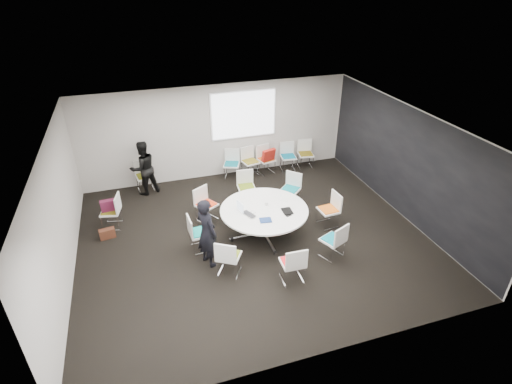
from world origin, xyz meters
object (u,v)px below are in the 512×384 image
object	(u,v)px
brown_bag	(107,234)
conference_table	(264,217)
chair_ring_d	(207,211)
cup	(266,204)
chair_ring_e	(200,239)
chair_back_c	(266,165)
chair_person_back	(145,181)
person_main	(207,233)
laptop	(251,214)
maroon_bag	(109,205)
chair_ring_a	(328,216)
chair_back_d	(288,162)
chair_back_e	(305,159)
chair_ring_b	(290,195)
person_back	(143,168)
chair_spare_left	(112,217)
chair_ring_h	(333,246)
chair_ring_f	(229,263)
chair_back_a	(232,169)
chair_back_b	(250,167)
chair_ring_c	(246,193)
chair_ring_g	(292,269)

from	to	relation	value
brown_bag	conference_table	bearing A→B (deg)	-15.91
chair_ring_d	cup	size ratio (longest dim) A/B	9.78
chair_ring_e	cup	distance (m)	1.76
chair_back_c	chair_person_back	world-z (taller)	same
conference_table	chair_ring_d	size ratio (longest dim) A/B	2.34
person_main	cup	world-z (taller)	person_main
cup	laptop	bearing A→B (deg)	-150.90
chair_back_c	maroon_bag	world-z (taller)	chair_back_c
chair_ring_d	chair_ring_e	distance (m)	1.20
chair_ring_a	chair_back_d	xyz separation A→B (m)	(0.21, 3.22, 0.00)
person_main	maroon_bag	xyz separation A→B (m)	(-1.99, 2.09, -0.18)
chair_back_e	maroon_bag	xyz separation A→B (m)	(-5.93, -1.66, 0.34)
chair_ring_b	person_back	distance (m)	4.13
chair_ring_e	chair_person_back	distance (m)	3.35
person_main	person_back	size ratio (longest dim) A/B	1.02
chair_spare_left	cup	world-z (taller)	chair_spare_left
chair_ring_h	person_back	world-z (taller)	person_back
chair_ring_f	chair_ring_d	bearing A→B (deg)	122.36
chair_back_a	chair_back_b	distance (m)	0.59
chair_ring_f	chair_back_c	world-z (taller)	same
chair_back_b	chair_back_c	xyz separation A→B (m)	(0.51, -0.00, 0.00)
chair_back_d	chair_back_e	distance (m)	0.60
chair_back_c	brown_bag	bearing A→B (deg)	10.67
person_back	laptop	world-z (taller)	person_back
laptop	brown_bag	world-z (taller)	laptop
chair_ring_e	chair_back_e	world-z (taller)	same
laptop	maroon_bag	bearing A→B (deg)	39.74
conference_table	chair_back_b	world-z (taller)	chair_back_b
chair_back_a	chair_back_d	distance (m)	1.84
chair_ring_c	chair_ring_h	distance (m)	3.08
person_back	cup	xyz separation A→B (m)	(2.64, -2.82, -0.01)
chair_ring_e	chair_back_a	xyz separation A→B (m)	(1.60, 3.21, 0.00)
chair_ring_d	conference_table	bearing A→B (deg)	106.68
chair_ring_a	chair_ring_f	bearing A→B (deg)	105.37
chair_ring_c	conference_table	bearing A→B (deg)	93.19
conference_table	chair_ring_e	world-z (taller)	chair_ring_e
chair_ring_h	chair_back_a	xyz separation A→B (m)	(-1.15, 4.37, 0.00)
chair_ring_h	maroon_bag	bearing A→B (deg)	126.30
chair_ring_g	chair_back_b	distance (m)	4.86
chair_back_c	laptop	xyz separation A→B (m)	(-1.49, -3.25, 0.47)
chair_ring_a	chair_ring_g	distance (m)	2.27
chair_back_b	person_back	size ratio (longest dim) A/B	0.56
chair_ring_d	chair_back_b	bearing A→B (deg)	-161.96
chair_ring_b	person_back	bearing A→B (deg)	20.18
chair_back_e	laptop	size ratio (longest dim) A/B	2.47
chair_back_b	chair_ring_f	bearing A→B (deg)	54.41
chair_ring_c	chair_back_e	distance (m)	2.85
conference_table	chair_spare_left	world-z (taller)	chair_spare_left
chair_ring_e	laptop	size ratio (longest dim) A/B	2.47
chair_ring_a	chair_ring_h	distance (m)	1.24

